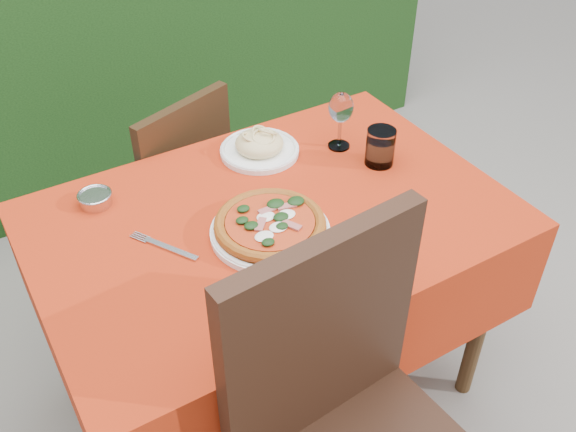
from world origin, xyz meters
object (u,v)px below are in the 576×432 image
pasta_plate (259,146)px  fork (171,249)px  wine_glass (341,110)px  pizza_plate (270,226)px  steel_ramekin (95,199)px  chair_near (351,429)px  water_glass (380,149)px  chair_far (173,186)px

pasta_plate → fork: (-0.41, -0.27, -0.02)m
wine_glass → pizza_plate: bearing=-147.0°
steel_ramekin → fork: bearing=-70.1°
chair_near → pasta_plate: 0.90m
pasta_plate → wine_glass: (0.23, -0.09, 0.11)m
pasta_plate → wine_glass: bearing=-22.5°
chair_near → pasta_plate: chair_near is taller
fork → steel_ramekin: steel_ramekin is taller
water_glass → wine_glass: 0.16m
pasta_plate → chair_near: bearing=-106.5°
wine_glass → water_glass: bearing=-69.3°
pizza_plate → steel_ramekin: (-0.35, 0.36, -0.01)m
chair_near → pasta_plate: size_ratio=4.42×
pizza_plate → pasta_plate: (0.16, 0.35, -0.00)m
pasta_plate → steel_ramekin: pasta_plate is taller
pasta_plate → wine_glass: 0.27m
pizza_plate → pasta_plate: 0.38m
water_glass → steel_ramekin: (-0.79, 0.24, -0.03)m
chair_far → water_glass: 0.78m
chair_far → fork: 0.69m
chair_near → chair_far: chair_near is taller
pizza_plate → water_glass: size_ratio=3.28×
pizza_plate → chair_near: bearing=-100.2°
chair_near → steel_ramekin: bearing=102.0°
chair_far → wine_glass: bearing=114.5°
chair_near → pasta_plate: (0.25, 0.85, 0.16)m
pasta_plate → steel_ramekin: size_ratio=2.77×
pizza_plate → wine_glass: wine_glass is taller
chair_far → fork: chair_far is taller
wine_glass → fork: (-0.63, -0.18, -0.13)m
chair_near → steel_ramekin: 0.91m
water_glass → chair_far: bearing=129.5°
pasta_plate → water_glass: bearing=-39.5°
chair_near → water_glass: bearing=44.9°
pizza_plate → steel_ramekin: 0.50m
chair_far → fork: size_ratio=3.91×
pizza_plate → pasta_plate: size_ratio=1.54×
pizza_plate → pasta_plate: pasta_plate is taller
chair_far → steel_ramekin: bearing=24.4°
pizza_plate → water_glass: 0.46m
water_glass → chair_near: bearing=-130.5°
chair_near → wine_glass: (0.48, 0.76, 0.27)m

